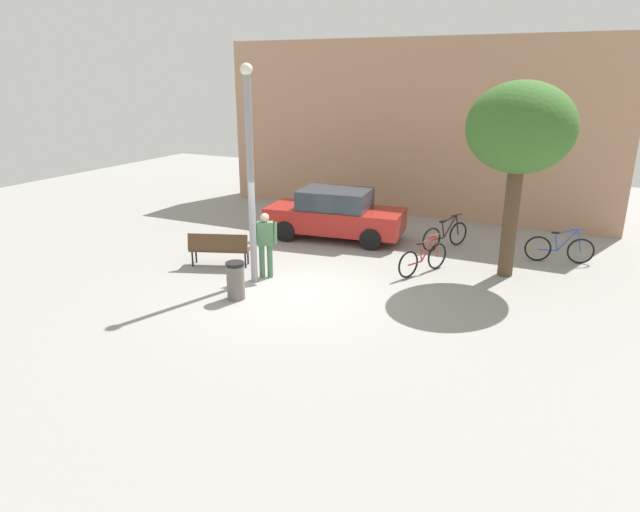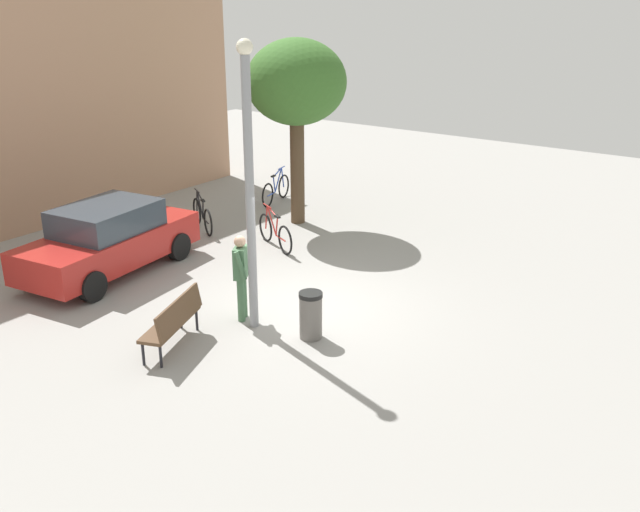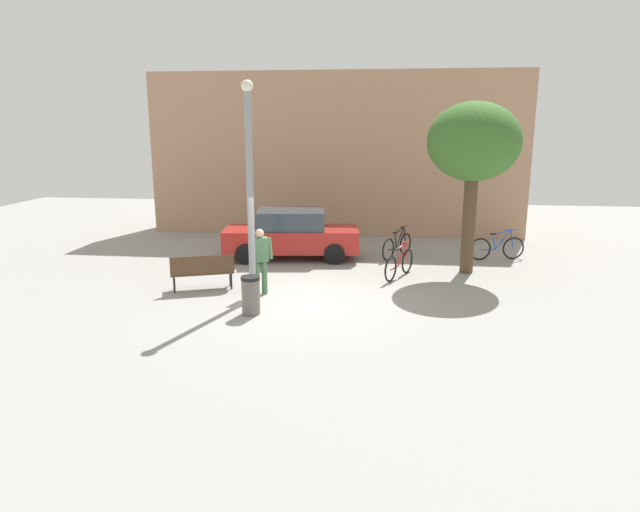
{
  "view_description": "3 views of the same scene",
  "coord_description": "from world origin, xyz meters",
  "px_view_note": "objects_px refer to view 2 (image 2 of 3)",
  "views": [
    {
      "loc": [
        5.96,
        -10.78,
        4.94
      ],
      "look_at": [
        0.4,
        0.64,
        0.77
      ],
      "focal_mm": 31.33,
      "sensor_mm": 36.0,
      "label": 1
    },
    {
      "loc": [
        -10.26,
        -7.78,
        5.87
      ],
      "look_at": [
        0.4,
        -0.14,
        0.98
      ],
      "focal_mm": 39.97,
      "sensor_mm": 36.0,
      "label": 2
    },
    {
      "loc": [
        1.99,
        -12.7,
        4.18
      ],
      "look_at": [
        0.46,
        0.15,
        1.14
      ],
      "focal_mm": 31.52,
      "sensor_mm": 36.0,
      "label": 3
    }
  ],
  "objects_px": {
    "person_by_lamppost": "(241,272)",
    "bicycle_blue": "(276,190)",
    "lamppost": "(249,179)",
    "plaza_tree": "(296,84)",
    "bicycle_black": "(202,215)",
    "parked_car_red": "(109,239)",
    "bicycle_red": "(275,232)",
    "trash_bin": "(311,315)",
    "park_bench": "(174,319)"
  },
  "relations": [
    {
      "from": "lamppost",
      "to": "trash_bin",
      "type": "bearing_deg",
      "value": -78.62
    },
    {
      "from": "bicycle_blue",
      "to": "person_by_lamppost",
      "type": "bearing_deg",
      "value": -145.56
    },
    {
      "from": "trash_bin",
      "to": "bicycle_black",
      "type": "bearing_deg",
      "value": 60.76
    },
    {
      "from": "plaza_tree",
      "to": "park_bench",
      "type": "bearing_deg",
      "value": -159.29
    },
    {
      "from": "plaza_tree",
      "to": "parked_car_red",
      "type": "relative_size",
      "value": 1.1
    },
    {
      "from": "lamppost",
      "to": "plaza_tree",
      "type": "relative_size",
      "value": 1.07
    },
    {
      "from": "person_by_lamppost",
      "to": "plaza_tree",
      "type": "relative_size",
      "value": 0.35
    },
    {
      "from": "parked_car_red",
      "to": "park_bench",
      "type": "bearing_deg",
      "value": -113.78
    },
    {
      "from": "person_by_lamppost",
      "to": "trash_bin",
      "type": "xyz_separation_m",
      "value": [
        0.12,
        -1.52,
        -0.52
      ]
    },
    {
      "from": "person_by_lamppost",
      "to": "parked_car_red",
      "type": "height_order",
      "value": "person_by_lamppost"
    },
    {
      "from": "lamppost",
      "to": "bicycle_red",
      "type": "distance_m",
      "value": 4.98
    },
    {
      "from": "parked_car_red",
      "to": "trash_bin",
      "type": "relative_size",
      "value": 4.98
    },
    {
      "from": "bicycle_blue",
      "to": "trash_bin",
      "type": "distance_m",
      "value": 8.85
    },
    {
      "from": "plaza_tree",
      "to": "parked_car_red",
      "type": "xyz_separation_m",
      "value": [
        -5.32,
        1.15,
        -2.88
      ]
    },
    {
      "from": "lamppost",
      "to": "bicycle_blue",
      "type": "bearing_deg",
      "value": 36.16
    },
    {
      "from": "plaza_tree",
      "to": "bicycle_black",
      "type": "xyz_separation_m",
      "value": [
        -1.97,
        1.63,
        -3.27
      ]
    },
    {
      "from": "lamppost",
      "to": "person_by_lamppost",
      "type": "height_order",
      "value": "lamppost"
    },
    {
      "from": "bicycle_blue",
      "to": "bicycle_black",
      "type": "bearing_deg",
      "value": -178.9
    },
    {
      "from": "bicycle_red",
      "to": "park_bench",
      "type": "bearing_deg",
      "value": -159.8
    },
    {
      "from": "park_bench",
      "to": "bicycle_red",
      "type": "height_order",
      "value": "bicycle_red"
    },
    {
      "from": "bicycle_blue",
      "to": "bicycle_red",
      "type": "bearing_deg",
      "value": -141.36
    },
    {
      "from": "lamppost",
      "to": "parked_car_red",
      "type": "distance_m",
      "value": 4.81
    },
    {
      "from": "plaza_tree",
      "to": "bicycle_black",
      "type": "distance_m",
      "value": 4.15
    },
    {
      "from": "lamppost",
      "to": "parked_car_red",
      "type": "relative_size",
      "value": 1.18
    },
    {
      "from": "person_by_lamppost",
      "to": "bicycle_blue",
      "type": "relative_size",
      "value": 0.94
    },
    {
      "from": "lamppost",
      "to": "parked_car_red",
      "type": "bearing_deg",
      "value": 87.13
    },
    {
      "from": "lamppost",
      "to": "bicycle_black",
      "type": "height_order",
      "value": "lamppost"
    },
    {
      "from": "parked_car_red",
      "to": "plaza_tree",
      "type": "bearing_deg",
      "value": -12.14
    },
    {
      "from": "bicycle_red",
      "to": "bicycle_black",
      "type": "bearing_deg",
      "value": 90.58
    },
    {
      "from": "lamppost",
      "to": "plaza_tree",
      "type": "xyz_separation_m",
      "value": [
        5.54,
        3.2,
        0.83
      ]
    },
    {
      "from": "bicycle_red",
      "to": "parked_car_red",
      "type": "height_order",
      "value": "parked_car_red"
    },
    {
      "from": "trash_bin",
      "to": "park_bench",
      "type": "bearing_deg",
      "value": 134.67
    },
    {
      "from": "lamppost",
      "to": "bicycle_red",
      "type": "xyz_separation_m",
      "value": [
        3.6,
        2.42,
        -2.44
      ]
    },
    {
      "from": "bicycle_black",
      "to": "parked_car_red",
      "type": "relative_size",
      "value": 0.36
    },
    {
      "from": "park_bench",
      "to": "bicycle_red",
      "type": "xyz_separation_m",
      "value": [
        5.05,
        1.86,
        -0.16
      ]
    },
    {
      "from": "person_by_lamppost",
      "to": "trash_bin",
      "type": "distance_m",
      "value": 1.61
    },
    {
      "from": "plaza_tree",
      "to": "trash_bin",
      "type": "xyz_separation_m",
      "value": [
        -5.31,
        -4.34,
        -3.21
      ]
    },
    {
      "from": "bicycle_black",
      "to": "trash_bin",
      "type": "relative_size",
      "value": 1.8
    },
    {
      "from": "lamppost",
      "to": "park_bench",
      "type": "relative_size",
      "value": 3.1
    },
    {
      "from": "lamppost",
      "to": "bicycle_red",
      "type": "bearing_deg",
      "value": 33.89
    },
    {
      "from": "park_bench",
      "to": "trash_bin",
      "type": "height_order",
      "value": "park_bench"
    },
    {
      "from": "park_bench",
      "to": "lamppost",
      "type": "bearing_deg",
      "value": -21.1
    },
    {
      "from": "lamppost",
      "to": "bicycle_blue",
      "type": "relative_size",
      "value": 2.91
    },
    {
      "from": "bicycle_red",
      "to": "parked_car_red",
      "type": "bearing_deg",
      "value": 150.3
    },
    {
      "from": "person_by_lamppost",
      "to": "park_bench",
      "type": "relative_size",
      "value": 1.0
    },
    {
      "from": "bicycle_red",
      "to": "bicycle_blue",
      "type": "xyz_separation_m",
      "value": [
        3.1,
        2.48,
        0.0
      ]
    },
    {
      "from": "person_by_lamppost",
      "to": "lamppost",
      "type": "bearing_deg",
      "value": -106.72
    },
    {
      "from": "person_by_lamppost",
      "to": "plaza_tree",
      "type": "distance_m",
      "value": 6.68
    },
    {
      "from": "park_bench",
      "to": "trash_bin",
      "type": "bearing_deg",
      "value": -45.33
    },
    {
      "from": "parked_car_red",
      "to": "bicycle_blue",
      "type": "bearing_deg",
      "value": 4.84
    }
  ]
}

